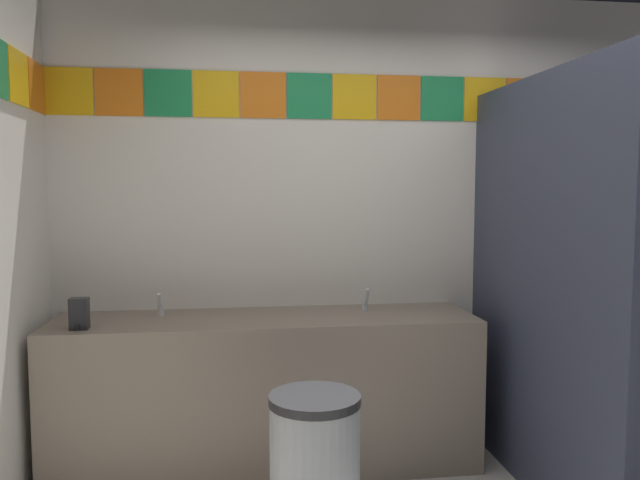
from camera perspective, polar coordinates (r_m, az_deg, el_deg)
name	(u,v)px	position (r m, az deg, el deg)	size (l,w,h in m)	color
wall_back	(374,219)	(3.79, 5.04, 1.91)	(3.80, 0.09, 2.72)	silver
vanity_counter	(267,390)	(3.55, -4.98, -13.66)	(2.33, 0.58, 0.84)	gray
faucet_left	(160,307)	(3.54, -14.61, -6.05)	(0.04, 0.10, 0.14)	silver
faucet_right	(366,302)	(3.59, 4.26, -5.75)	(0.04, 0.10, 0.14)	silver
soap_dispenser	(79,314)	(3.35, -21.44, -6.39)	(0.09, 0.09, 0.16)	black
stall_divider	(595,296)	(3.12, 24.15, -4.78)	(0.92, 1.56, 2.12)	#33384C
toilet	(606,406)	(4.02, 25.00, -13.77)	(0.39, 0.49, 0.74)	white
trash_bin	(315,470)	(2.85, -0.49, -20.58)	(0.40, 0.40, 0.67)	#999EA3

